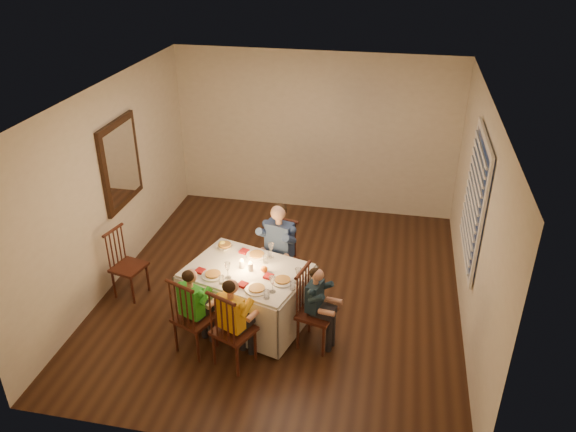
% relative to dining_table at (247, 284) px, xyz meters
% --- Properties ---
extents(ground, '(5.00, 5.00, 0.00)m').
position_rel_dining_table_xyz_m(ground, '(0.29, 0.65, -0.51)').
color(ground, black).
rests_on(ground, ground).
extents(wall_left, '(0.02, 5.00, 2.60)m').
position_rel_dining_table_xyz_m(wall_left, '(-1.96, 0.65, 0.79)').
color(wall_left, beige).
rests_on(wall_left, ground).
extents(wall_right, '(0.02, 5.00, 2.60)m').
position_rel_dining_table_xyz_m(wall_right, '(2.54, 0.65, 0.79)').
color(wall_right, beige).
rests_on(wall_right, ground).
extents(wall_back, '(4.50, 0.02, 2.60)m').
position_rel_dining_table_xyz_m(wall_back, '(0.29, 3.15, 0.79)').
color(wall_back, beige).
rests_on(wall_back, ground).
extents(ceiling, '(5.00, 5.00, 0.00)m').
position_rel_dining_table_xyz_m(ceiling, '(0.29, 0.65, 2.09)').
color(ceiling, white).
rests_on(ceiling, wall_back).
extents(dining_table, '(1.60, 1.34, 0.69)m').
position_rel_dining_table_xyz_m(dining_table, '(0.00, 0.00, 0.00)').
color(dining_table, silver).
rests_on(dining_table, ground).
extents(chair_adult, '(0.49, 0.47, 0.98)m').
position_rel_dining_table_xyz_m(chair_adult, '(0.23, 0.68, -0.51)').
color(chair_adult, '#35120E').
rests_on(chair_adult, ground).
extents(chair_near_left, '(0.52, 0.51, 0.98)m').
position_rel_dining_table_xyz_m(chair_near_left, '(-0.43, -0.63, -0.51)').
color(chair_near_left, '#35120E').
rests_on(chair_near_left, ground).
extents(chair_near_right, '(0.52, 0.51, 0.98)m').
position_rel_dining_table_xyz_m(chair_near_right, '(0.06, -0.76, -0.51)').
color(chair_near_right, '#35120E').
rests_on(chair_near_right, ground).
extents(chair_end, '(0.47, 0.48, 0.98)m').
position_rel_dining_table_xyz_m(chair_end, '(0.88, -0.28, -0.51)').
color(chair_end, '#35120E').
rests_on(chair_end, ground).
extents(chair_extra, '(0.44, 0.45, 0.93)m').
position_rel_dining_table_xyz_m(chair_extra, '(-1.61, 0.20, -0.51)').
color(chair_extra, '#35120E').
rests_on(chair_extra, ground).
extents(adult, '(0.54, 0.52, 1.24)m').
position_rel_dining_table_xyz_m(adult, '(0.23, 0.68, -0.51)').
color(adult, '#324D7E').
rests_on(adult, ground).
extents(child_green, '(0.45, 0.43, 1.07)m').
position_rel_dining_table_xyz_m(child_green, '(-0.43, -0.63, -0.51)').
color(child_green, green).
rests_on(child_green, ground).
extents(child_yellow, '(0.47, 0.45, 1.09)m').
position_rel_dining_table_xyz_m(child_yellow, '(0.06, -0.76, -0.51)').
color(child_yellow, gold).
rests_on(child_yellow, ground).
extents(child_teal, '(0.37, 0.38, 1.02)m').
position_rel_dining_table_xyz_m(child_teal, '(0.88, -0.28, -0.51)').
color(child_teal, '#162939').
rests_on(child_teal, ground).
extents(setting_adult, '(0.32, 0.32, 0.02)m').
position_rel_dining_table_xyz_m(setting_adult, '(0.05, 0.31, 0.22)').
color(setting_adult, white).
rests_on(setting_adult, dining_table).
extents(setting_green, '(0.32, 0.32, 0.02)m').
position_rel_dining_table_xyz_m(setting_green, '(-0.34, -0.21, 0.22)').
color(setting_green, white).
rests_on(setting_green, dining_table).
extents(setting_yellow, '(0.32, 0.32, 0.02)m').
position_rel_dining_table_xyz_m(setting_yellow, '(0.22, -0.38, 0.22)').
color(setting_yellow, white).
rests_on(setting_yellow, dining_table).
extents(setting_teal, '(0.32, 0.32, 0.02)m').
position_rel_dining_table_xyz_m(setting_teal, '(0.46, -0.16, 0.22)').
color(setting_teal, white).
rests_on(setting_teal, dining_table).
extents(candle_left, '(0.06, 0.06, 0.10)m').
position_rel_dining_table_xyz_m(candle_left, '(-0.06, 0.02, 0.26)').
color(candle_left, white).
rests_on(candle_left, dining_table).
extents(candle_right, '(0.06, 0.06, 0.10)m').
position_rel_dining_table_xyz_m(candle_right, '(0.06, -0.02, 0.26)').
color(candle_right, white).
rests_on(candle_right, dining_table).
extents(squash, '(0.09, 0.09, 0.09)m').
position_rel_dining_table_xyz_m(squash, '(-0.42, 0.42, 0.25)').
color(squash, '#FFEA43').
rests_on(squash, dining_table).
extents(orange_fruit, '(0.08, 0.08, 0.08)m').
position_rel_dining_table_xyz_m(orange_fruit, '(0.22, -0.01, 0.25)').
color(orange_fruit, orange).
rests_on(orange_fruit, dining_table).
extents(serving_bowl, '(0.28, 0.28, 0.05)m').
position_rel_dining_table_xyz_m(serving_bowl, '(-0.38, 0.40, 0.23)').
color(serving_bowl, white).
rests_on(serving_bowl, dining_table).
extents(wall_mirror, '(0.06, 0.95, 1.15)m').
position_rel_dining_table_xyz_m(wall_mirror, '(-1.93, 0.95, 0.99)').
color(wall_mirror, black).
rests_on(wall_mirror, wall_left).
extents(window_blinds, '(0.07, 1.34, 1.54)m').
position_rel_dining_table_xyz_m(window_blinds, '(2.50, 0.75, 0.99)').
color(window_blinds, '#0C1A33').
rests_on(window_blinds, wall_right).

